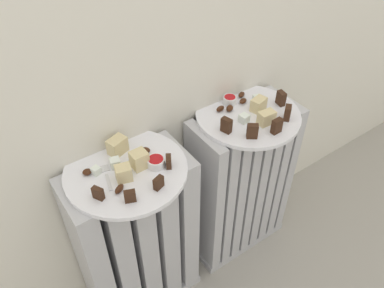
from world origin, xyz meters
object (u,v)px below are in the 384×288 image
Objects in this scene: radiator_right at (240,185)px; plate_left at (126,170)px; fork at (107,175)px; jam_bowl_right at (230,100)px; jam_bowl_left at (156,162)px; plate_right at (248,115)px; radiator_left at (137,241)px.

radiator_right is 0.50m from plate_left.
plate_left is (-0.40, 0.00, 0.30)m from radiator_right.
jam_bowl_right is at bearing 8.59° from fork.
radiator_right is 6.54× the size of fork.
plate_left is at bearing 152.88° from jam_bowl_left.
jam_bowl_right is 0.44m from fork.
plate_right is at bearing -0.54° from fork.
fork is at bearing 179.46° from radiator_right.
radiator_left is 1.90× the size of plate_right.
jam_bowl_right is (0.39, 0.07, 0.02)m from plate_left.
plate_right reaches higher than radiator_left.
plate_right is 0.45m from fork.
plate_left reaches higher than radiator_right.
fork reaches higher than radiator_left.
plate_left is at bearing 180.00° from plate_right.
fork is (-0.44, -0.07, -0.01)m from jam_bowl_right.
plate_left is at bearing 180.00° from radiator_right.
jam_bowl_left reaches higher than plate_right.
plate_right is at bearing 0.00° from plate_left.
radiator_right is at bearing -79.40° from jam_bowl_right.
jam_bowl_left reaches higher than radiator_right.
jam_bowl_right reaches higher than radiator_right.
jam_bowl_right reaches higher than plate_left.
radiator_left is at bearing 180.00° from radiator_right.
radiator_left is 6.54× the size of fork.
radiator_right is (0.40, -0.00, -0.00)m from radiator_left.
radiator_right is 0.55m from fork.
jam_bowl_right is (-0.01, 0.07, 0.02)m from plate_right.
radiator_left is at bearing -180.00° from plate_right.
radiator_left is 12.87× the size of jam_bowl_left.
fork reaches higher than plate_right.
jam_bowl_left is 1.13× the size of jam_bowl_right.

